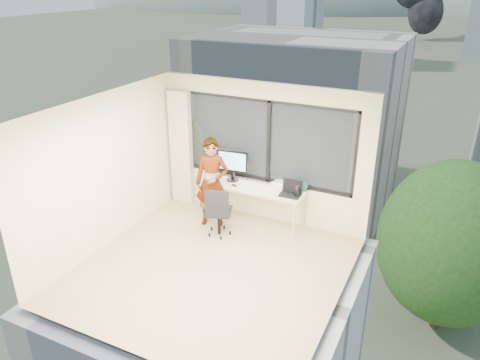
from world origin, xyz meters
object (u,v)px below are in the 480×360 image
Objects in this scene: laptop at (290,189)px; handbag at (301,185)px; monitor at (233,165)px; desk at (256,205)px; game_console at (281,184)px; person at (212,183)px; chair at (219,210)px.

laptop is 1.51× the size of handbag.
handbag is (1.31, 0.12, -0.20)m from monitor.
desk is 6.44× the size of game_console.
person reaches higher than monitor.
game_console is 0.72× the size of laptop.
chair is 3.46× the size of game_console.
chair reaches higher than handbag.
desk is 7.03× the size of handbag.
chair is 2.51× the size of laptop.
laptop is at bearing -12.81° from monitor.
person reaches higher than game_console.
person is (-0.71, -0.36, 0.46)m from desk.
monitor reaches higher than laptop.
chair is 0.54m from person.
laptop is at bearing -6.08° from person.
monitor is 1.23m from laptop.
monitor is at bearing -156.83° from game_console.
monitor reaches higher than game_console.
game_console is at bearing 31.69° from desk.
monitor is (-0.10, 0.74, 0.56)m from chair.
game_console is at bearing 132.89° from laptop.
game_console reaches higher than desk.
person is at bearing -179.68° from handbag.
chair is at bearing -87.92° from monitor.
laptop reaches higher than handbag.
game_console is at bearing 10.64° from person.
chair is 0.94m from monitor.
laptop is at bearing -130.74° from handbag.
laptop is (0.69, -0.07, 0.49)m from desk.
person reaches higher than chair.
chair is at bearing -153.49° from laptop.
handbag is at bearing 14.89° from desk.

